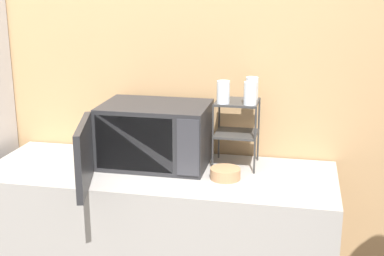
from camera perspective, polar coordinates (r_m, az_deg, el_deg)
wall_back at (r=3.07m, az=-1.82°, el=4.83°), size 8.00×0.06×2.60m
counter at (r=3.02m, az=-3.39°, el=-12.60°), size 1.84×0.67×0.90m
microwave at (r=2.86m, az=-4.28°, el=-0.80°), size 0.60×0.82×0.33m
dish_rack at (r=2.83m, az=4.78°, el=0.87°), size 0.23×0.22×0.36m
glass_front_left at (r=2.74m, az=3.35°, el=3.84°), size 0.07×0.07×0.12m
glass_back_right at (r=2.85m, az=6.41°, el=4.25°), size 0.07×0.07×0.12m
glass_front_right at (r=2.72m, az=6.24°, el=3.70°), size 0.07×0.07×0.12m
bowl at (r=2.71m, az=3.57°, el=-4.88°), size 0.15×0.15×0.06m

